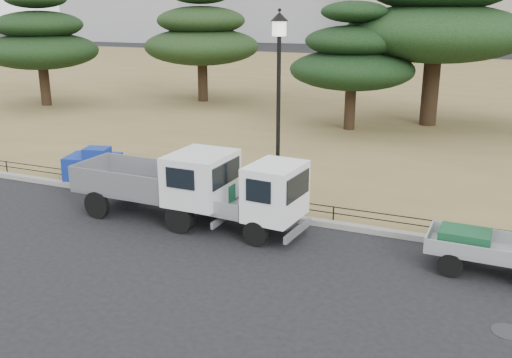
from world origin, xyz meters
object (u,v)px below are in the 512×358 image
at_px(truck_kei_front, 244,196).
at_px(tarp_pile, 94,165).
at_px(street_lamp, 279,80).
at_px(truck_large, 163,180).

height_order(truck_kei_front, tarp_pile, truck_kei_front).
xyz_separation_m(street_lamp, tarp_pile, (-6.92, 0.47, -3.27)).
bearing_deg(street_lamp, truck_large, -153.05).
distance_m(truck_kei_front, tarp_pile, 6.87).
distance_m(truck_large, street_lamp, 4.25).
bearing_deg(street_lamp, truck_kei_front, -103.04).
distance_m(truck_kei_front, street_lamp, 3.29).
height_order(truck_large, tarp_pile, truck_large).
xyz_separation_m(truck_kei_front, street_lamp, (0.35, 1.52, 2.90)).
bearing_deg(tarp_pile, truck_large, -25.62).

